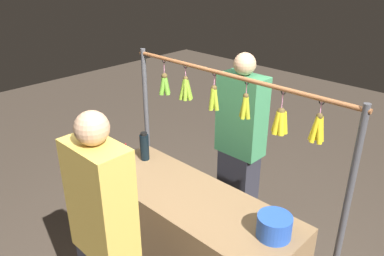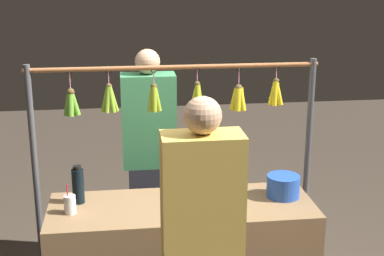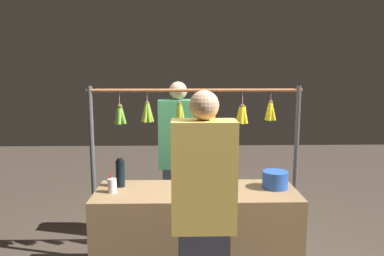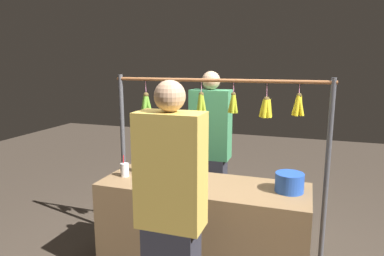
{
  "view_description": "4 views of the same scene",
  "coord_description": "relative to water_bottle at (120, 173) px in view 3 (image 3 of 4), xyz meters",
  "views": [
    {
      "loc": [
        -1.65,
        1.69,
        2.46
      ],
      "look_at": [
        -0.02,
        0.0,
        1.39
      ],
      "focal_mm": 35.64,
      "sensor_mm": 36.0,
      "label": 1
    },
    {
      "loc": [
        0.37,
        3.34,
        2.34
      ],
      "look_at": [
        -0.07,
        0.0,
        1.36
      ],
      "focal_mm": 52.37,
      "sensor_mm": 36.0,
      "label": 2
    },
    {
      "loc": [
        0.11,
        3.05,
        1.86
      ],
      "look_at": [
        0.04,
        0.0,
        1.38
      ],
      "focal_mm": 34.59,
      "sensor_mm": 36.0,
      "label": 3
    },
    {
      "loc": [
        -0.79,
        2.63,
        1.84
      ],
      "look_at": [
        0.1,
        0.0,
        1.31
      ],
      "focal_mm": 32.48,
      "sensor_mm": 36.0,
      "label": 4
    }
  ],
  "objects": [
    {
      "name": "blue_bucket",
      "position": [
        -1.36,
        0.07,
        -0.05
      ],
      "size": [
        0.22,
        0.22,
        0.15
      ],
      "primitive_type": "cylinder",
      "color": "blue",
      "rests_on": "market_counter"
    },
    {
      "name": "water_bottle",
      "position": [
        0.0,
        0.0,
        0.0
      ],
      "size": [
        0.08,
        0.08,
        0.26
      ],
      "color": "black",
      "rests_on": "market_counter"
    },
    {
      "name": "display_rack",
      "position": [
        -0.67,
        -0.29,
        0.27
      ],
      "size": [
        2.02,
        0.12,
        1.71
      ],
      "color": "#4C4C51",
      "rests_on": "ground"
    },
    {
      "name": "vendor_person",
      "position": [
        -0.5,
        -0.69,
        -0.1
      ],
      "size": [
        0.41,
        0.22,
        1.74
      ],
      "color": "#2D2D38",
      "rests_on": "ground"
    },
    {
      "name": "drink_cup",
      "position": [
        0.04,
        0.16,
        -0.06
      ],
      "size": [
        0.07,
        0.07,
        0.19
      ],
      "color": "silver",
      "rests_on": "market_counter"
    },
    {
      "name": "customer_person",
      "position": [
        -0.69,
        0.88,
        -0.1
      ],
      "size": [
        0.41,
        0.22,
        1.74
      ],
      "color": "#2D2D38",
      "rests_on": "ground"
    },
    {
      "name": "market_counter",
      "position": [
        -0.67,
        0.12,
        -0.54
      ],
      "size": [
        1.73,
        0.62,
        0.84
      ],
      "primitive_type": "cube",
      "color": "olive",
      "rests_on": "ground"
    }
  ]
}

